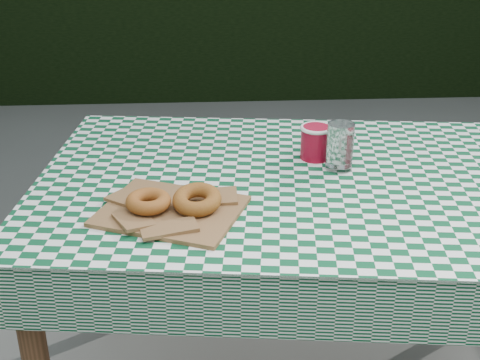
% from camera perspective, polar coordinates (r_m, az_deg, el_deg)
% --- Properties ---
extents(table, '(1.36, 0.98, 0.75)m').
position_cam_1_polar(table, '(1.82, 4.37, -10.78)').
color(table, brown).
rests_on(table, ground).
extents(tablecloth, '(1.38, 1.00, 0.01)m').
position_cam_1_polar(tablecloth, '(1.63, 4.80, 0.01)').
color(tablecloth, '#0A4526').
rests_on(tablecloth, table).
extents(paper_bag, '(0.37, 0.34, 0.02)m').
position_cam_1_polar(paper_bag, '(1.47, -6.11, -2.62)').
color(paper_bag, '#8B5E3C').
rests_on(paper_bag, tablecloth).
extents(bagel_front, '(0.12, 0.12, 0.03)m').
position_cam_1_polar(bagel_front, '(1.46, -8.08, -1.87)').
color(bagel_front, '#A15021').
rests_on(bagel_front, paper_bag).
extents(bagel_back, '(0.14, 0.14, 0.03)m').
position_cam_1_polar(bagel_back, '(1.45, -3.81, -1.72)').
color(bagel_back, '#93641E').
rests_on(bagel_back, paper_bag).
extents(coffee_mug, '(0.19, 0.19, 0.09)m').
position_cam_1_polar(coffee_mug, '(1.74, 6.68, 3.31)').
color(coffee_mug, maroon).
rests_on(coffee_mug, tablecloth).
extents(drinking_glass, '(0.09, 0.09, 0.12)m').
position_cam_1_polar(drinking_glass, '(1.67, 8.78, 2.93)').
color(drinking_glass, silver).
rests_on(drinking_glass, tablecloth).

